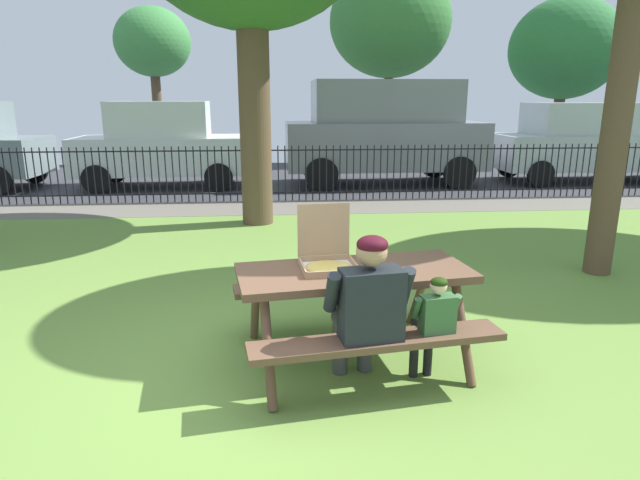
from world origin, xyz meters
TOP-DOWN VIEW (x-y plane):
  - ground at (0.00, 1.62)m, footprint 28.00×11.24m
  - cobblestone_walkway at (0.00, 6.54)m, footprint 28.00×1.40m
  - street_asphalt at (0.00, 10.62)m, footprint 28.00×6.76m
  - picnic_table_foreground at (0.76, 0.22)m, footprint 1.99×1.72m
  - pizza_box_open at (0.56, 0.29)m, footprint 0.46×0.48m
  - pizza_slice_on_table at (0.96, 0.25)m, footprint 0.15×0.22m
  - adult_at_table at (0.78, -0.29)m, footprint 0.63×0.63m
  - child_at_table at (1.26, -0.25)m, footprint 0.36×0.36m
  - iron_fence_streetside at (-0.00, 7.24)m, footprint 19.94×0.03m
  - parked_car_center at (-2.49, 9.30)m, footprint 3.97×1.98m
  - parked_car_right at (2.78, 9.30)m, footprint 4.72×2.11m
  - parked_car_far_right at (7.83, 9.30)m, footprint 4.41×1.94m
  - far_tree_midleft at (-3.70, 14.94)m, footprint 2.41×2.41m
  - far_tree_center at (4.00, 14.94)m, footprint 3.98×3.98m
  - far_tree_midright at (10.08, 14.94)m, footprint 3.73×3.73m

SIDE VIEW (x-z plane):
  - ground at x=0.00m, z-range -0.02..0.00m
  - street_asphalt at x=0.00m, z-range -0.01..0.00m
  - cobblestone_walkway at x=0.00m, z-range -0.01..0.00m
  - child_at_table at x=1.26m, z-range 0.09..0.96m
  - iron_fence_streetside at x=0.00m, z-range 0.01..1.14m
  - picnic_table_foreground at x=0.76m, z-range 0.20..0.99m
  - adult_at_table at x=0.78m, z-range 0.06..1.25m
  - pizza_slice_on_table at x=0.96m, z-range 0.77..0.79m
  - pizza_box_open at x=0.56m, z-range 0.62..1.10m
  - parked_car_far_right at x=7.83m, z-range 0.04..1.98m
  - parked_car_center at x=-2.49m, z-range 0.02..2.00m
  - parked_car_right at x=2.78m, z-range 0.08..2.54m
  - far_tree_midright at x=10.08m, z-range 0.99..6.35m
  - far_tree_midleft at x=-3.70m, z-range 1.30..6.18m
  - far_tree_center at x=4.00m, z-range 1.33..7.60m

